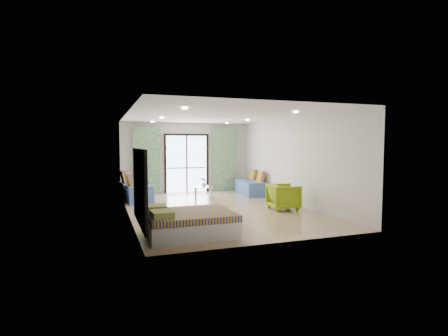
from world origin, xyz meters
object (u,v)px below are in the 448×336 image
object	(u,v)px
daybed_left	(135,191)
armchair	(284,196)
bed	(189,223)
coffee_table	(203,188)
daybed_right	(251,187)

from	to	relation	value
daybed_left	armchair	distance (m)	4.98
bed	daybed_left	xyz separation A→B (m)	(-0.64, 4.96, 0.05)
coffee_table	armchair	distance (m)	3.18
daybed_left	coffee_table	bearing A→B (deg)	-15.90
bed	coffee_table	xyz separation A→B (m)	(1.64, 4.59, 0.12)
daybed_right	coffee_table	bearing A→B (deg)	-163.91
armchair	daybed_left	bearing A→B (deg)	55.90
daybed_left	armchair	bearing A→B (deg)	-45.50
bed	daybed_right	distance (m)	6.11
coffee_table	bed	bearing A→B (deg)	-109.71
coffee_table	armchair	world-z (taller)	armchair
daybed_left	daybed_right	distance (m)	4.23
bed	daybed_left	bearing A→B (deg)	97.40
daybed_left	coffee_table	distance (m)	2.32
daybed_left	armchair	world-z (taller)	daybed_left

